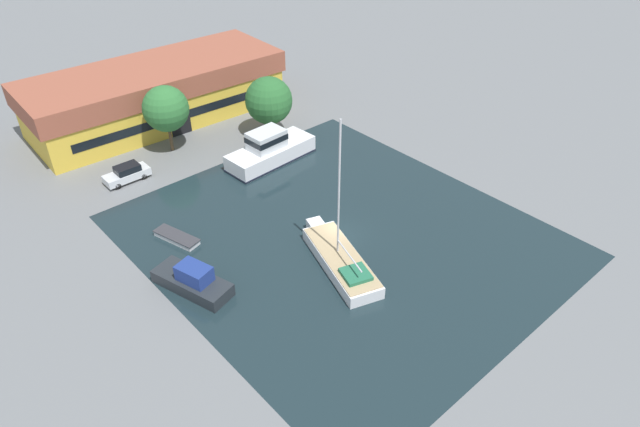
{
  "coord_description": "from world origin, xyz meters",
  "views": [
    {
      "loc": [
        -27.12,
        -27.88,
        29.85
      ],
      "look_at": [
        0.0,
        2.56,
        1.0
      ],
      "focal_mm": 32.0,
      "sensor_mm": 36.0,
      "label": 1
    }
  ],
  "objects_px": {
    "quay_tree_by_water": "(269,100)",
    "warehouse_building": "(156,93)",
    "quay_tree_near_building": "(166,109)",
    "motor_cruiser": "(270,150)",
    "small_dinghy": "(177,237)",
    "sailboat_moored": "(340,259)",
    "parked_car": "(127,173)",
    "cabin_boat": "(193,281)"
  },
  "relations": [
    {
      "from": "cabin_boat",
      "to": "quay_tree_near_building",
      "type": "bearing_deg",
      "value": 48.38
    },
    {
      "from": "warehouse_building",
      "to": "cabin_boat",
      "type": "xyz_separation_m",
      "value": [
        -12.75,
        -28.29,
        -2.41
      ]
    },
    {
      "from": "warehouse_building",
      "to": "cabin_boat",
      "type": "bearing_deg",
      "value": -112.01
    },
    {
      "from": "quay_tree_near_building",
      "to": "quay_tree_by_water",
      "type": "height_order",
      "value": "quay_tree_near_building"
    },
    {
      "from": "quay_tree_near_building",
      "to": "motor_cruiser",
      "type": "xyz_separation_m",
      "value": [
        6.37,
        -8.96,
        -3.51
      ]
    },
    {
      "from": "parked_car",
      "to": "small_dinghy",
      "type": "distance_m",
      "value": 11.71
    },
    {
      "from": "parked_car",
      "to": "quay_tree_by_water",
      "type": "bearing_deg",
      "value": -95.31
    },
    {
      "from": "motor_cruiser",
      "to": "small_dinghy",
      "type": "distance_m",
      "value": 15.08
    },
    {
      "from": "sailboat_moored",
      "to": "small_dinghy",
      "type": "xyz_separation_m",
      "value": [
        -8.08,
        11.67,
        -0.38
      ]
    },
    {
      "from": "warehouse_building",
      "to": "small_dinghy",
      "type": "height_order",
      "value": "warehouse_building"
    },
    {
      "from": "quay_tree_near_building",
      "to": "cabin_boat",
      "type": "distance_m",
      "value": 23.06
    },
    {
      "from": "sailboat_moored",
      "to": "motor_cruiser",
      "type": "bearing_deg",
      "value": 88.73
    },
    {
      "from": "quay_tree_by_water",
      "to": "motor_cruiser",
      "type": "height_order",
      "value": "quay_tree_by_water"
    },
    {
      "from": "parked_car",
      "to": "cabin_boat",
      "type": "relative_size",
      "value": 0.65
    },
    {
      "from": "quay_tree_near_building",
      "to": "motor_cruiser",
      "type": "height_order",
      "value": "quay_tree_near_building"
    },
    {
      "from": "sailboat_moored",
      "to": "motor_cruiser",
      "type": "relative_size",
      "value": 1.28
    },
    {
      "from": "quay_tree_by_water",
      "to": "parked_car",
      "type": "xyz_separation_m",
      "value": [
        -16.46,
        1.62,
        -3.34
      ]
    },
    {
      "from": "quay_tree_by_water",
      "to": "warehouse_building",
      "type": "bearing_deg",
      "value": 120.59
    },
    {
      "from": "quay_tree_near_building",
      "to": "motor_cruiser",
      "type": "bearing_deg",
      "value": -54.6
    },
    {
      "from": "quay_tree_near_building",
      "to": "cabin_boat",
      "type": "relative_size",
      "value": 1.06
    },
    {
      "from": "quay_tree_by_water",
      "to": "motor_cruiser",
      "type": "distance_m",
      "value": 6.62
    },
    {
      "from": "warehouse_building",
      "to": "sailboat_moored",
      "type": "distance_m",
      "value": 33.94
    },
    {
      "from": "parked_car",
      "to": "small_dinghy",
      "type": "relative_size",
      "value": 0.98
    },
    {
      "from": "parked_car",
      "to": "motor_cruiser",
      "type": "relative_size",
      "value": 0.45
    },
    {
      "from": "small_dinghy",
      "to": "cabin_boat",
      "type": "relative_size",
      "value": 0.66
    },
    {
      "from": "motor_cruiser",
      "to": "cabin_boat",
      "type": "distance_m",
      "value": 19.89
    },
    {
      "from": "parked_car",
      "to": "sailboat_moored",
      "type": "relative_size",
      "value": 0.35
    },
    {
      "from": "quay_tree_by_water",
      "to": "cabin_boat",
      "type": "bearing_deg",
      "value": -140.82
    },
    {
      "from": "quay_tree_by_water",
      "to": "parked_car",
      "type": "bearing_deg",
      "value": 174.39
    },
    {
      "from": "sailboat_moored",
      "to": "cabin_boat",
      "type": "height_order",
      "value": "sailboat_moored"
    },
    {
      "from": "quay_tree_by_water",
      "to": "sailboat_moored",
      "type": "relative_size",
      "value": 0.53
    },
    {
      "from": "quay_tree_by_water",
      "to": "small_dinghy",
      "type": "xyz_separation_m",
      "value": [
        -17.76,
        -10.0,
        -3.9
      ]
    },
    {
      "from": "warehouse_building",
      "to": "motor_cruiser",
      "type": "distance_m",
      "value": 17.25
    },
    {
      "from": "motor_cruiser",
      "to": "cabin_boat",
      "type": "relative_size",
      "value": 1.45
    },
    {
      "from": "quay_tree_near_building",
      "to": "motor_cruiser",
      "type": "relative_size",
      "value": 0.73
    },
    {
      "from": "parked_car",
      "to": "sailboat_moored",
      "type": "xyz_separation_m",
      "value": [
        6.79,
        -23.29,
        -0.18
      ]
    },
    {
      "from": "quay_tree_by_water",
      "to": "parked_car",
      "type": "distance_m",
      "value": 16.88
    },
    {
      "from": "warehouse_building",
      "to": "motor_cruiser",
      "type": "bearing_deg",
      "value": -76.08
    },
    {
      "from": "small_dinghy",
      "to": "cabin_boat",
      "type": "distance_m",
      "value": 6.59
    },
    {
      "from": "quay_tree_by_water",
      "to": "parked_car",
      "type": "height_order",
      "value": "quay_tree_by_water"
    },
    {
      "from": "quay_tree_near_building",
      "to": "sailboat_moored",
      "type": "height_order",
      "value": "sailboat_moored"
    },
    {
      "from": "quay_tree_by_water",
      "to": "cabin_boat",
      "type": "height_order",
      "value": "quay_tree_by_water"
    }
  ]
}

